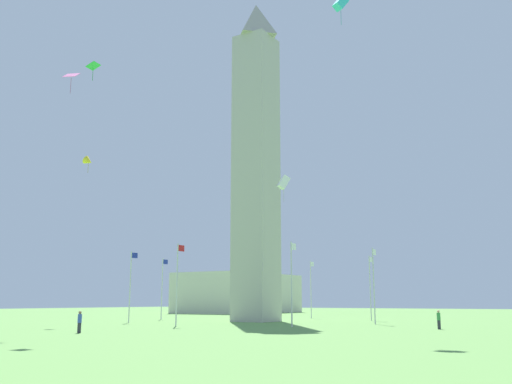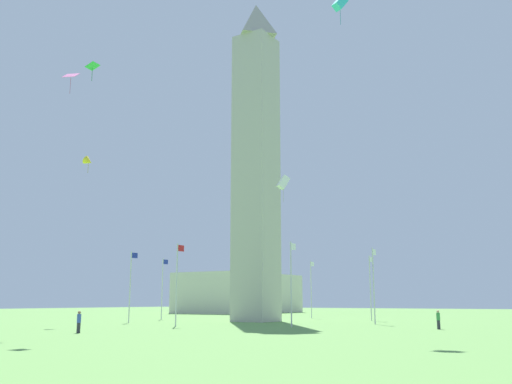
{
  "view_description": "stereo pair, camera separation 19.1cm",
  "coord_description": "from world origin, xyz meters",
  "px_view_note": "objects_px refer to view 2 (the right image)",
  "views": [
    {
      "loc": [
        -60.86,
        -37.7,
        2.53
      ],
      "look_at": [
        0.0,
        0.0,
        16.25
      ],
      "focal_mm": 39.9,
      "sensor_mm": 36.0,
      "label": 1
    },
    {
      "loc": [
        -60.76,
        -37.87,
        2.53
      ],
      "look_at": [
        0.0,
        0.0,
        16.25
      ],
      "focal_mm": 39.9,
      "sensor_mm": 36.0,
      "label": 2
    }
  ],
  "objects_px": {
    "flagpole_nw": "(370,285)",
    "flagpole_se": "(131,283)",
    "flagpole_n": "(311,287)",
    "person_green_shirt": "(438,320)",
    "kite_yellow_delta": "(88,161)",
    "flagpole_ne": "(233,287)",
    "flagpole_s": "(177,280)",
    "kite_white_box": "(283,182)",
    "kite_cyan_box": "(340,3)",
    "obelisk_monument": "(256,155)",
    "flagpole_sw": "(291,280)",
    "kite_pink_diamond": "(71,76)",
    "person_blue_shirt": "(79,322)",
    "flagpole_e": "(163,286)",
    "distant_building": "(240,293)",
    "flagpole_w": "(374,282)",
    "kite_green_diamond": "(92,67)"
  },
  "relations": [
    {
      "from": "flagpole_nw",
      "to": "obelisk_monument",
      "type": "bearing_deg",
      "value": 135.15
    },
    {
      "from": "flagpole_nw",
      "to": "kite_cyan_box",
      "type": "xyz_separation_m",
      "value": [
        -25.88,
        -7.81,
        25.42
      ]
    },
    {
      "from": "kite_green_diamond",
      "to": "distant_building",
      "type": "height_order",
      "value": "kite_green_diamond"
    },
    {
      "from": "obelisk_monument",
      "to": "flagpole_se",
      "type": "distance_m",
      "value": 22.58
    },
    {
      "from": "flagpole_w",
      "to": "distant_building",
      "type": "xyz_separation_m",
      "value": [
        42.36,
        45.84,
        -0.49
      ]
    },
    {
      "from": "flagpole_n",
      "to": "flagpole_e",
      "type": "height_order",
      "value": "same"
    },
    {
      "from": "kite_pink_diamond",
      "to": "kite_white_box",
      "type": "bearing_deg",
      "value": -40.49
    },
    {
      "from": "flagpole_n",
      "to": "person_blue_shirt",
      "type": "bearing_deg",
      "value": -178.24
    },
    {
      "from": "kite_cyan_box",
      "to": "obelisk_monument",
      "type": "bearing_deg",
      "value": 51.19
    },
    {
      "from": "flagpole_sw",
      "to": "kite_cyan_box",
      "type": "bearing_deg",
      "value": -118.37
    },
    {
      "from": "flagpole_w",
      "to": "kite_pink_diamond",
      "type": "distance_m",
      "value": 38.15
    },
    {
      "from": "person_green_shirt",
      "to": "flagpole_se",
      "type": "bearing_deg",
      "value": 37.66
    },
    {
      "from": "kite_yellow_delta",
      "to": "flagpole_s",
      "type": "bearing_deg",
      "value": -82.76
    },
    {
      "from": "flagpole_nw",
      "to": "kite_yellow_delta",
      "type": "bearing_deg",
      "value": 140.07
    },
    {
      "from": "obelisk_monument",
      "to": "flagpole_ne",
      "type": "bearing_deg",
      "value": 44.85
    },
    {
      "from": "flagpole_ne",
      "to": "flagpole_e",
      "type": "relative_size",
      "value": 1.0
    },
    {
      "from": "flagpole_w",
      "to": "kite_yellow_delta",
      "type": "bearing_deg",
      "value": 121.38
    },
    {
      "from": "obelisk_monument",
      "to": "kite_pink_diamond",
      "type": "height_order",
      "value": "obelisk_monument"
    },
    {
      "from": "person_green_shirt",
      "to": "flagpole_n",
      "type": "bearing_deg",
      "value": -11.16
    },
    {
      "from": "flagpole_sw",
      "to": "kite_white_box",
      "type": "xyz_separation_m",
      "value": [
        0.05,
        0.84,
        9.94
      ]
    },
    {
      "from": "flagpole_n",
      "to": "kite_yellow_delta",
      "type": "height_order",
      "value": "kite_yellow_delta"
    },
    {
      "from": "flagpole_n",
      "to": "kite_cyan_box",
      "type": "distance_m",
      "value": 43.76
    },
    {
      "from": "obelisk_monument",
      "to": "distant_building",
      "type": "height_order",
      "value": "obelisk_monument"
    },
    {
      "from": "obelisk_monument",
      "to": "flagpole_w",
      "type": "bearing_deg",
      "value": -89.78
    },
    {
      "from": "kite_yellow_delta",
      "to": "flagpole_ne",
      "type": "bearing_deg",
      "value": -3.17
    },
    {
      "from": "flagpole_n",
      "to": "person_green_shirt",
      "type": "xyz_separation_m",
      "value": [
        -22.97,
        -24.1,
        -3.72
      ]
    },
    {
      "from": "flagpole_nw",
      "to": "distant_building",
      "type": "distance_m",
      "value": 52.01
    },
    {
      "from": "flagpole_ne",
      "to": "kite_cyan_box",
      "type": "relative_size",
      "value": 2.79
    },
    {
      "from": "kite_yellow_delta",
      "to": "kite_white_box",
      "type": "distance_m",
      "value": 23.5
    },
    {
      "from": "flagpole_nw",
      "to": "kite_pink_diamond",
      "type": "relative_size",
      "value": 3.75
    },
    {
      "from": "flagpole_n",
      "to": "flagpole_s",
      "type": "distance_m",
      "value": 30.63
    },
    {
      "from": "person_blue_shirt",
      "to": "kite_white_box",
      "type": "relative_size",
      "value": 0.62
    },
    {
      "from": "kite_pink_diamond",
      "to": "kite_yellow_delta",
      "type": "bearing_deg",
      "value": 39.98
    },
    {
      "from": "kite_cyan_box",
      "to": "distant_building",
      "type": "relative_size",
      "value": 0.11
    },
    {
      "from": "flagpole_ne",
      "to": "flagpole_nw",
      "type": "xyz_separation_m",
      "value": [
        -0.0,
        -21.66,
        0.0
      ]
    },
    {
      "from": "flagpole_nw",
      "to": "flagpole_se",
      "type": "bearing_deg",
      "value": 135.0
    },
    {
      "from": "flagpole_s",
      "to": "kite_white_box",
      "type": "bearing_deg",
      "value": -65.57
    },
    {
      "from": "person_blue_shirt",
      "to": "kite_cyan_box",
      "type": "bearing_deg",
      "value": -69.58
    },
    {
      "from": "flagpole_e",
      "to": "flagpole_se",
      "type": "distance_m",
      "value": 11.72
    },
    {
      "from": "flagpole_se",
      "to": "kite_green_diamond",
      "type": "height_order",
      "value": "kite_green_diamond"
    },
    {
      "from": "kite_green_diamond",
      "to": "flagpole_w",
      "type": "bearing_deg",
      "value": -23.02
    },
    {
      "from": "person_green_shirt",
      "to": "flagpole_w",
      "type": "bearing_deg",
      "value": -8.6
    },
    {
      "from": "flagpole_e",
      "to": "flagpole_s",
      "type": "height_order",
      "value": "same"
    },
    {
      "from": "flagpole_sw",
      "to": "distant_building",
      "type": "relative_size",
      "value": 0.31
    },
    {
      "from": "person_green_shirt",
      "to": "person_blue_shirt",
      "type": "relative_size",
      "value": 0.98
    },
    {
      "from": "flagpole_s",
      "to": "flagpole_sw",
      "type": "distance_m",
      "value": 11.72
    },
    {
      "from": "flagpole_se",
      "to": "flagpole_nw",
      "type": "relative_size",
      "value": 1.0
    },
    {
      "from": "flagpole_w",
      "to": "flagpole_nw",
      "type": "distance_m",
      "value": 11.72
    },
    {
      "from": "kite_yellow_delta",
      "to": "kite_pink_diamond",
      "type": "xyz_separation_m",
      "value": [
        -10.13,
        -8.5,
        5.09
      ]
    },
    {
      "from": "flagpole_ne",
      "to": "person_green_shirt",
      "type": "height_order",
      "value": "flagpole_ne"
    }
  ]
}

